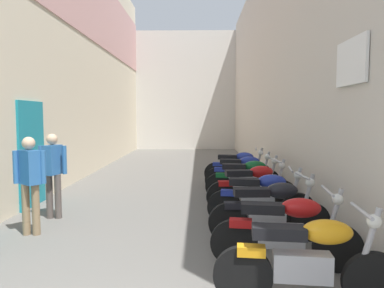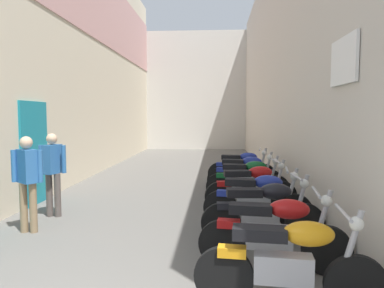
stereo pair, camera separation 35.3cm
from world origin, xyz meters
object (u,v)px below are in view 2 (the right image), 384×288
at_px(motorcycle_nearest, 290,261).
at_px(motorcycle_fourth, 258,198).
at_px(motorcycle_seventh, 245,173).
at_px(motorcycle_second, 274,231).
at_px(pedestrian_mid_alley, 27,177).
at_px(motorcycle_fifth, 252,186).
at_px(pedestrian_further_down, 53,168).
at_px(motorcycle_eighth, 242,167).
at_px(motorcycle_third, 264,210).
at_px(motorcycle_sixth, 248,179).

xyz_separation_m(motorcycle_nearest, motorcycle_fourth, (-0.00, 2.66, 0.00)).
distance_m(motorcycle_fourth, motorcycle_seventh, 2.71).
height_order(motorcycle_second, motorcycle_seventh, same).
bearing_deg(pedestrian_mid_alley, motorcycle_fifth, 22.44).
bearing_deg(motorcycle_fifth, pedestrian_mid_alley, -157.56).
bearing_deg(pedestrian_further_down, motorcycle_eighth, 41.19).
bearing_deg(motorcycle_fifth, pedestrian_further_down, -170.66).
distance_m(motorcycle_third, motorcycle_eighth, 4.46).
bearing_deg(motorcycle_nearest, motorcycle_third, 90.00).
height_order(motorcycle_eighth, pedestrian_further_down, pedestrian_further_down).
height_order(motorcycle_fourth, motorcycle_eighth, same).
relative_size(motorcycle_second, motorcycle_fifth, 1.00).
relative_size(motorcycle_nearest, motorcycle_fourth, 1.00).
relative_size(motorcycle_fourth, pedestrian_further_down, 1.17).
height_order(motorcycle_eighth, pedestrian_mid_alley, pedestrian_mid_alley).
bearing_deg(motorcycle_third, motorcycle_nearest, -90.00).
distance_m(motorcycle_nearest, pedestrian_mid_alley, 4.33).
xyz_separation_m(motorcycle_eighth, pedestrian_further_down, (-3.76, -3.29, 0.42)).
distance_m(motorcycle_third, pedestrian_further_down, 3.96).
xyz_separation_m(motorcycle_second, motorcycle_fourth, (-0.00, 1.75, 0.00)).
height_order(motorcycle_nearest, motorcycle_fifth, same).
relative_size(motorcycle_sixth, motorcycle_eighth, 1.00).
distance_m(motorcycle_second, motorcycle_sixth, 3.62).
relative_size(motorcycle_second, pedestrian_mid_alley, 1.18).
bearing_deg(motorcycle_nearest, motorcycle_fourth, 90.00).
relative_size(motorcycle_fifth, motorcycle_eighth, 1.00).
xyz_separation_m(motorcycle_fourth, pedestrian_mid_alley, (-3.75, -0.53, 0.42)).
height_order(motorcycle_third, pedestrian_further_down, pedestrian_further_down).
relative_size(motorcycle_fourth, motorcycle_seventh, 1.00).
bearing_deg(pedestrian_further_down, motorcycle_third, -17.27).
height_order(motorcycle_fourth, pedestrian_mid_alley, pedestrian_mid_alley).
bearing_deg(motorcycle_fourth, pedestrian_mid_alley, -171.91).
bearing_deg(motorcycle_third, motorcycle_fifth, 90.00).
bearing_deg(motorcycle_fourth, motorcycle_sixth, 90.00).
height_order(motorcycle_seventh, motorcycle_eighth, same).
bearing_deg(motorcycle_seventh, motorcycle_third, -90.00).
distance_m(motorcycle_fourth, motorcycle_sixth, 1.86).
relative_size(motorcycle_fifth, pedestrian_mid_alley, 1.18).
xyz_separation_m(motorcycle_seventh, motorcycle_eighth, (0.00, 0.98, 0.00)).
distance_m(motorcycle_sixth, pedestrian_further_down, 4.06).
relative_size(motorcycle_fifth, motorcycle_sixth, 1.00).
distance_m(motorcycle_eighth, pedestrian_mid_alley, 5.66).
xyz_separation_m(motorcycle_seventh, pedestrian_further_down, (-3.76, -2.31, 0.42)).
bearing_deg(pedestrian_further_down, motorcycle_second, -29.78).
distance_m(motorcycle_second, pedestrian_mid_alley, 3.97).
relative_size(motorcycle_nearest, pedestrian_mid_alley, 1.18).
height_order(motorcycle_seventh, pedestrian_further_down, pedestrian_further_down).
distance_m(motorcycle_second, pedestrian_further_down, 4.35).
bearing_deg(pedestrian_further_down, pedestrian_mid_alley, -89.35).
height_order(motorcycle_fifth, pedestrian_mid_alley, pedestrian_mid_alley).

